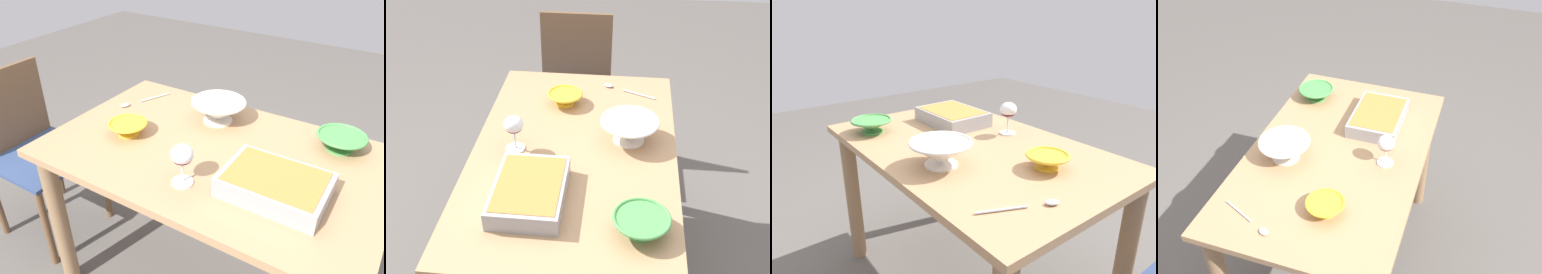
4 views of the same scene
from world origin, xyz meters
TOP-DOWN VIEW (x-y plane):
  - ground_plane at (0.00, 0.00)m, footprint 8.00×8.00m
  - dining_table at (0.00, 0.00)m, footprint 1.29×0.81m
  - wine_glass at (0.01, -0.23)m, footprint 0.08×0.08m
  - casserole_dish at (0.30, -0.12)m, footprint 0.34×0.24m
  - mixing_bowl at (-0.35, -0.08)m, footprint 0.16×0.16m
  - small_bowl at (0.41, 0.26)m, footprint 0.19×0.19m
  - serving_bowl at (-0.09, 0.21)m, footprint 0.24×0.24m
  - serving_spoon at (-0.51, 0.16)m, footprint 0.12×0.25m

SIDE VIEW (x-z plane):
  - ground_plane at x=0.00m, z-range 0.00..0.00m
  - dining_table at x=0.00m, z-range 0.24..1.01m
  - serving_spoon at x=-0.51m, z-range 0.77..0.78m
  - mixing_bowl at x=-0.35m, z-range 0.77..0.83m
  - small_bowl at x=0.41m, z-range 0.77..0.84m
  - casserole_dish at x=0.30m, z-range 0.77..0.84m
  - serving_bowl at x=-0.09m, z-range 0.77..0.87m
  - wine_glass at x=0.01m, z-range 0.80..0.95m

